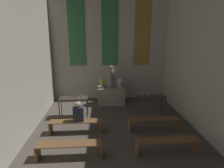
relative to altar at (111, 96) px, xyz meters
The scene contains 13 objects.
wall_back 2.74m from the altar, 90.00° to the left, with size 6.40×0.16×5.94m.
wall_left 5.47m from the altar, 130.22° to the right, with size 0.12×9.56×5.94m.
altar is the anchor object (origin of this frame).
statue 0.97m from the altar, ahead, with size 0.33×0.33×1.13m.
flower_vase_left 0.86m from the altar, behind, with size 0.29×0.29×0.47m.
flower_vase_right 0.86m from the altar, ahead, with size 0.29×0.29×0.47m.
candle_rack_left 2.22m from the altar, 140.70° to the right, with size 1.23×0.48×1.06m.
candle_rack_right 2.23m from the altar, 39.18° to the right, with size 1.23×0.48×1.07m.
pew_third_left 4.35m from the altar, 109.49° to the right, with size 1.89×0.36×0.47m.
pew_third_right 4.35m from the altar, 70.51° to the right, with size 1.89×0.36×0.47m.
pew_back_left 3.09m from the altar, 118.04° to the right, with size 1.89×0.36×0.47m.
pew_back_right 3.09m from the altar, 61.96° to the right, with size 1.89×0.36×0.47m.
person_seated 3.06m from the altar, 116.16° to the right, with size 0.36×0.24×0.75m.
Camera 1 is at (-0.51, -0.18, 3.47)m, focal length 28.00 mm.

